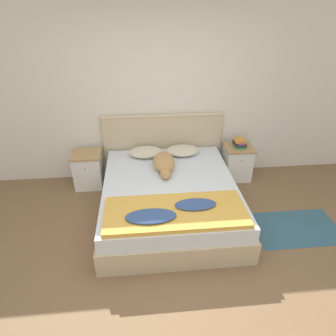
% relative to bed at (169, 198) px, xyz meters
% --- Properties ---
extents(ground_plane, '(16.00, 16.00, 0.00)m').
position_rel_bed_xyz_m(ground_plane, '(-0.05, -1.03, -0.24)').
color(ground_plane, brown).
extents(wall_back, '(9.00, 0.06, 2.55)m').
position_rel_bed_xyz_m(wall_back, '(-0.05, 1.10, 1.03)').
color(wall_back, silver).
rests_on(wall_back, ground_plane).
extents(bed, '(1.75, 2.02, 0.49)m').
position_rel_bed_xyz_m(bed, '(0.00, 0.00, 0.00)').
color(bed, '#C6B28E').
rests_on(bed, ground_plane).
extents(headboard, '(1.83, 0.06, 1.04)m').
position_rel_bed_xyz_m(headboard, '(-0.00, 1.03, 0.30)').
color(headboard, '#C6B28E').
rests_on(headboard, ground_plane).
extents(nightstand_left, '(0.43, 0.41, 0.55)m').
position_rel_bed_xyz_m(nightstand_left, '(-1.16, 0.81, 0.04)').
color(nightstand_left, white).
rests_on(nightstand_left, ground_plane).
extents(nightstand_right, '(0.43, 0.41, 0.55)m').
position_rel_bed_xyz_m(nightstand_right, '(1.16, 0.81, 0.04)').
color(nightstand_right, white).
rests_on(nightstand_right, ground_plane).
extents(pillow_left, '(0.49, 0.36, 0.11)m').
position_rel_bed_xyz_m(pillow_left, '(-0.28, 0.78, 0.31)').
color(pillow_left, beige).
rests_on(pillow_left, bed).
extents(pillow_right, '(0.49, 0.36, 0.11)m').
position_rel_bed_xyz_m(pillow_right, '(0.28, 0.78, 0.31)').
color(pillow_right, beige).
rests_on(pillow_right, bed).
extents(quilt, '(1.56, 0.64, 0.09)m').
position_rel_bed_xyz_m(quilt, '(-0.01, -0.64, 0.28)').
color(quilt, gold).
rests_on(quilt, bed).
extents(dog, '(0.30, 0.71, 0.19)m').
position_rel_bed_xyz_m(dog, '(-0.04, 0.37, 0.34)').
color(dog, tan).
rests_on(dog, bed).
extents(book_stack, '(0.17, 0.23, 0.12)m').
position_rel_bed_xyz_m(book_stack, '(1.17, 0.83, 0.37)').
color(book_stack, '#337547').
rests_on(book_stack, nightstand_right).
extents(rug, '(1.09, 0.69, 0.00)m').
position_rel_bed_xyz_m(rug, '(1.58, -0.47, -0.24)').
color(rug, '#335B70').
rests_on(rug, ground_plane).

